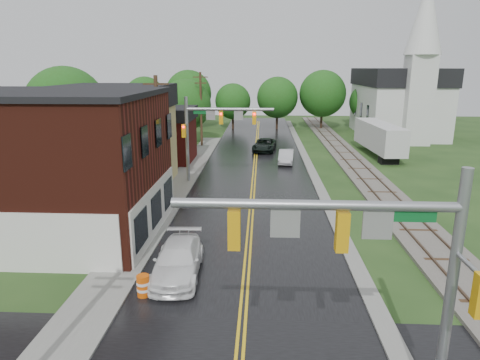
# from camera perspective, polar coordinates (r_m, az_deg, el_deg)

# --- Properties ---
(main_road) EXTENTS (10.00, 90.00, 0.02)m
(main_road) POSITION_cam_1_polar(r_m,az_deg,el_deg) (39.39, 1.91, 0.79)
(main_road) COLOR black
(main_road) RESTS_ON ground
(curb_right) EXTENTS (0.80, 70.00, 0.12)m
(curb_right) POSITION_cam_1_polar(r_m,az_deg,el_deg) (44.50, 9.01, 2.25)
(curb_right) COLOR gray
(curb_right) RESTS_ON ground
(sidewalk_left) EXTENTS (2.40, 50.00, 0.12)m
(sidewalk_left) POSITION_cam_1_polar(r_m,az_deg,el_deg) (35.23, -8.39, -1.05)
(sidewalk_left) COLOR gray
(sidewalk_left) RESTS_ON ground
(brick_building) EXTENTS (14.30, 10.30, 8.30)m
(brick_building) POSITION_cam_1_polar(r_m,az_deg,el_deg) (27.21, -26.01, 1.89)
(brick_building) COLOR #48180F
(brick_building) RESTS_ON ground
(yellow_house) EXTENTS (8.00, 7.00, 6.40)m
(yellow_house) POSITION_cam_1_polar(r_m,az_deg,el_deg) (36.70, -15.66, 4.32)
(yellow_house) COLOR tan
(yellow_house) RESTS_ON ground
(darkred_building) EXTENTS (7.00, 6.00, 4.40)m
(darkred_building) POSITION_cam_1_polar(r_m,az_deg,el_deg) (45.11, -10.80, 5.19)
(darkred_building) COLOR #3F0F0C
(darkred_building) RESTS_ON ground
(church) EXTENTS (10.40, 18.40, 20.00)m
(church) POSITION_cam_1_polar(r_m,az_deg,el_deg) (65.00, 20.63, 10.61)
(church) COLOR silver
(church) RESTS_ON ground
(railroad) EXTENTS (3.20, 80.00, 0.30)m
(railroad) POSITION_cam_1_polar(r_m,az_deg,el_deg) (45.20, 14.83, 2.27)
(railroad) COLOR #59544C
(railroad) RESTS_ON ground
(traffic_signal_near) EXTENTS (7.34, 0.30, 7.20)m
(traffic_signal_near) POSITION_cam_1_polar(r_m,az_deg,el_deg) (11.53, 17.03, -9.15)
(traffic_signal_near) COLOR gray
(traffic_signal_near) RESTS_ON ground
(traffic_signal_far) EXTENTS (7.34, 0.43, 7.20)m
(traffic_signal_far) POSITION_cam_1_polar(r_m,az_deg,el_deg) (35.74, -3.73, 7.45)
(traffic_signal_far) COLOR gray
(traffic_signal_far) RESTS_ON ground
(utility_pole_b) EXTENTS (1.80, 0.28, 9.00)m
(utility_pole_b) POSITION_cam_1_polar(r_m,az_deg,el_deg) (31.49, -10.84, 5.76)
(utility_pole_b) COLOR #382616
(utility_pole_b) RESTS_ON ground
(utility_pole_c) EXTENTS (1.80, 0.28, 9.00)m
(utility_pole_c) POSITION_cam_1_polar(r_m,az_deg,el_deg) (52.96, -5.22, 9.53)
(utility_pole_c) COLOR #382616
(utility_pole_c) RESTS_ON ground
(tree_left_b) EXTENTS (7.60, 7.60, 9.69)m
(tree_left_b) POSITION_cam_1_polar(r_m,az_deg,el_deg) (44.34, -22.00, 8.81)
(tree_left_b) COLOR black
(tree_left_b) RESTS_ON ground
(tree_left_c) EXTENTS (6.00, 6.00, 7.65)m
(tree_left_c) POSITION_cam_1_polar(r_m,az_deg,el_deg) (50.50, -13.91, 8.67)
(tree_left_c) COLOR black
(tree_left_c) RESTS_ON ground
(tree_left_e) EXTENTS (6.40, 6.40, 8.16)m
(tree_left_e) POSITION_cam_1_polar(r_m,az_deg,el_deg) (55.14, -7.08, 9.78)
(tree_left_e) COLOR black
(tree_left_e) RESTS_ON ground
(suv_dark) EXTENTS (3.05, 5.45, 1.44)m
(suv_dark) POSITION_cam_1_polar(r_m,az_deg,el_deg) (50.17, 3.28, 4.66)
(suv_dark) COLOR black
(suv_dark) RESTS_ON ground
(sedan_silver) EXTENTS (1.82, 4.27, 1.37)m
(sedan_silver) POSITION_cam_1_polar(r_m,az_deg,el_deg) (43.95, 6.17, 3.10)
(sedan_silver) COLOR #B9BABF
(sedan_silver) RESTS_ON ground
(pickup_white) EXTENTS (2.32, 5.25, 1.50)m
(pickup_white) POSITION_cam_1_polar(r_m,az_deg,el_deg) (20.58, -8.29, -10.60)
(pickup_white) COLOR white
(pickup_white) RESTS_ON ground
(semi_trailer) EXTENTS (3.09, 11.28, 3.59)m
(semi_trailer) POSITION_cam_1_polar(r_m,az_deg,el_deg) (49.68, 18.09, 5.53)
(semi_trailer) COLOR black
(semi_trailer) RESTS_ON ground
(construction_barrel) EXTENTS (0.70, 0.70, 0.97)m
(construction_barrel) POSITION_cam_1_polar(r_m,az_deg,el_deg) (19.25, -12.77, -13.60)
(construction_barrel) COLOR #D34F09
(construction_barrel) RESTS_ON ground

